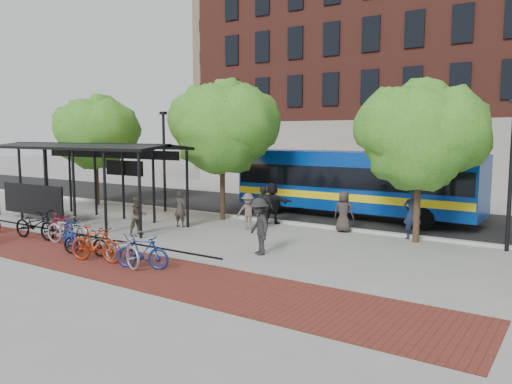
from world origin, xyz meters
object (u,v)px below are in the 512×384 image
Objects in this scene: bike_5 at (59,227)px; bike_7 at (69,235)px; bike_9 at (96,244)px; bike_11 at (142,252)px; pedestrian_1 at (180,209)px; pedestrian_4 at (263,207)px; tree_a at (97,130)px; pedestrian_8 at (138,216)px; lamp_post_left at (164,158)px; pedestrian_7 at (412,214)px; tree_c at (422,132)px; bike_6 at (69,229)px; bike_10 at (122,248)px; pedestrian_3 at (248,212)px; pedestrian_6 at (344,212)px; bus_shelter at (83,156)px; pedestrian_5 at (272,203)px; bus at (353,180)px; pedestrian_9 at (259,226)px; lamp_post_right at (511,171)px; bike_8 at (86,242)px; bike_4 at (35,225)px; tree_b at (224,124)px.

bike_5 is 2.05m from bike_7.
bike_9 is 1.12× the size of bike_11.
pedestrian_4 is at bearing -159.31° from pedestrian_1.
tree_a is 10.30m from pedestrian_8.
bike_9 reaches higher than bike_5.
lamp_post_left reaches higher than pedestrian_7.
bike_11 is at bearing -34.02° from tree_a.
tree_c is 2.77× the size of bike_6.
bike_10 is 1.32× the size of pedestrian_1.
bike_10 is (-6.52, -8.37, -3.50)m from tree_c.
bike_5 is 3.95m from bike_9.
pedestrian_4 is (1.17, 7.73, 0.33)m from bike_9.
pedestrian_6 is at bearing -0.23° from pedestrian_3.
bus_shelter is 6.92× the size of pedestrian_3.
pedestrian_5 is (3.79, 7.77, 0.36)m from bike_6.
lamp_post_left is 8.47m from bike_6.
bus is 8.74m from pedestrian_9.
pedestrian_9 is at bearing -23.90° from bike_10.
pedestrian_4 is at bearing 11.91° from bike_10.
pedestrian_8 is at bearing -22.57° from bike_6.
bike_9 is at bearing -127.40° from pedestrian_8.
pedestrian_1 is at bearing 14.08° from bike_11.
lamp_post_right is at bearing 4.91° from tree_c.
bike_9 is at bearing -126.04° from bike_8.
pedestrian_4 is 4.76m from pedestrian_9.
bus_shelter is 5.47× the size of pedestrian_7.
bus_shelter is 12.03m from pedestrian_6.
pedestrian_9 reaches higher than pedestrian_6.
bus_shelter is 4.87m from bike_4.
pedestrian_8 is at bearing -97.13° from tree_b.
pedestrian_9 is at bearing -77.41° from pedestrian_3.
bike_5 is 4.87m from bike_10.
bike_5 is at bearing 42.57° from pedestrian_5.
bus_shelter is at bearing -153.79° from pedestrian_4.
tree_a is at bearing 31.53° from bike_4.
pedestrian_8 is (-3.25, -4.06, -0.12)m from pedestrian_4.
bus_shelter is 14.77m from tree_c.
pedestrian_7 reaches higher than bike_7.
bike_6 is 1.16m from bike_7.
bike_10 is (1.00, 0.15, -0.01)m from bike_9.
bike_11 is 7.52m from pedestrian_4.
pedestrian_3 reaches higher than bike_4.
pedestrian_4 is at bearing -3.89° from tree_a.
bike_6 is 10.61m from pedestrian_6.
bus_shelter reaches higher than pedestrian_4.
bike_10 is at bearing -52.70° from lamp_post_left.
tree_b reaches higher than bus.
bike_8 is (-4.28, -11.97, -1.36)m from bus.
lamp_post_right reaches higher than bike_7.
pedestrian_9 reaches higher than pedestrian_1.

